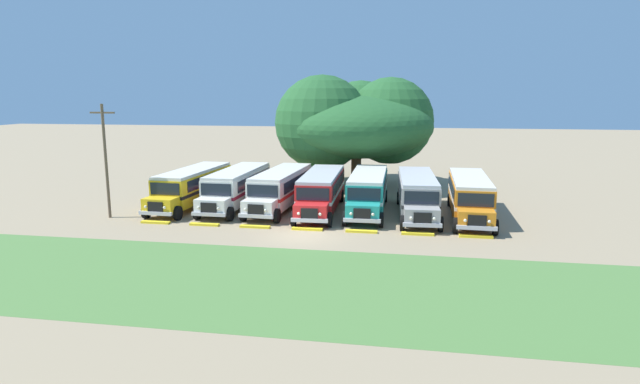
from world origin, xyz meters
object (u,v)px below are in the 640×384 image
parked_bus_slot_0 (193,185)px  parked_bus_slot_2 (281,187)px  parked_bus_slot_3 (321,190)px  parked_bus_slot_4 (368,190)px  parked_bus_slot_6 (470,195)px  parked_bus_slot_1 (237,186)px  broad_shade_tree (356,123)px  utility_pole (106,158)px  parked_bus_slot_5 (417,193)px

parked_bus_slot_0 → parked_bus_slot_2: same height
parked_bus_slot_2 → parked_bus_slot_3: 3.29m
parked_bus_slot_3 → parked_bus_slot_4: size_ratio=1.00×
parked_bus_slot_6 → parked_bus_slot_4: bearing=-93.8°
parked_bus_slot_1 → parked_bus_slot_3: 6.76m
parked_bus_slot_2 → broad_shade_tree: (4.59, 11.01, 4.31)m
parked_bus_slot_2 → parked_bus_slot_1: bearing=-86.7°
parked_bus_slot_3 → utility_pole: (-14.36, -4.81, 2.64)m
parked_bus_slot_0 → parked_bus_slot_5: 17.31m
parked_bus_slot_3 → parked_bus_slot_6: size_ratio=1.00×
parked_bus_slot_4 → parked_bus_slot_6: size_ratio=1.00×
parked_bus_slot_1 → parked_bus_slot_5: size_ratio=1.00×
parked_bus_slot_1 → parked_bus_slot_3: size_ratio=1.00×
parked_bus_slot_1 → broad_shade_tree: 14.34m
parked_bus_slot_1 → parked_bus_slot_3: bearing=86.3°
parked_bus_slot_3 → parked_bus_slot_6: bearing=87.3°
parked_bus_slot_4 → parked_bus_slot_6: (7.26, -0.69, 0.00)m
parked_bus_slot_5 → broad_shade_tree: size_ratio=0.75×
parked_bus_slot_0 → parked_bus_slot_5: (17.30, -0.22, 0.00)m
parked_bus_slot_1 → parked_bus_slot_2: (3.50, 0.02, 0.00)m
parked_bus_slot_5 → broad_shade_tree: broad_shade_tree is taller
parked_bus_slot_0 → parked_bus_slot_1: bearing=97.8°
parked_bus_slot_1 → parked_bus_slot_6: 17.45m
parked_bus_slot_1 → parked_bus_slot_2: bearing=91.2°
utility_pole → broad_shade_tree: bearing=46.2°
parked_bus_slot_1 → parked_bus_slot_4: 10.18m
parked_bus_slot_1 → parked_bus_slot_4: bearing=90.8°
broad_shade_tree → parked_bus_slot_1: bearing=-126.2°
parked_bus_slot_0 → broad_shade_tree: broad_shade_tree is taller
parked_bus_slot_1 → broad_shade_tree: broad_shade_tree is taller
parked_bus_slot_2 → parked_bus_slot_3: bearing=83.2°
parked_bus_slot_1 → parked_bus_slot_4: same height
parked_bus_slot_2 → broad_shade_tree: broad_shade_tree is taller
parked_bus_slot_4 → utility_pole: utility_pole is taller
parked_bus_slot_4 → parked_bus_slot_6: same height
parked_bus_slot_2 → parked_bus_slot_4: bearing=92.7°
parked_bus_slot_2 → utility_pole: (-11.11, -5.37, 2.64)m
parked_bus_slot_0 → parked_bus_slot_5: bearing=91.5°
parked_bus_slot_4 → parked_bus_slot_5: 3.64m
broad_shade_tree → parked_bus_slot_0: bearing=-135.6°
parked_bus_slot_0 → utility_pole: (-4.09, -5.00, 2.64)m
parked_bus_slot_1 → broad_shade_tree: size_ratio=0.75×
parked_bus_slot_3 → parked_bus_slot_4: (3.44, 0.53, 0.00)m
parked_bus_slot_2 → parked_bus_slot_6: same height
parked_bus_slot_2 → parked_bus_slot_4: same height
parked_bus_slot_3 → parked_bus_slot_0: bearing=-93.0°
utility_pole → parked_bus_slot_1: bearing=35.1°
parked_bus_slot_2 → parked_bus_slot_5: (10.28, -0.58, 0.00)m
parked_bus_slot_2 → parked_bus_slot_3: same height
parked_bus_slot_2 → parked_bus_slot_3: size_ratio=1.00×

